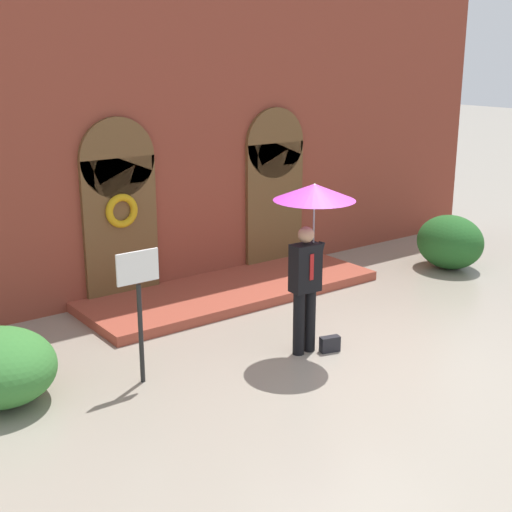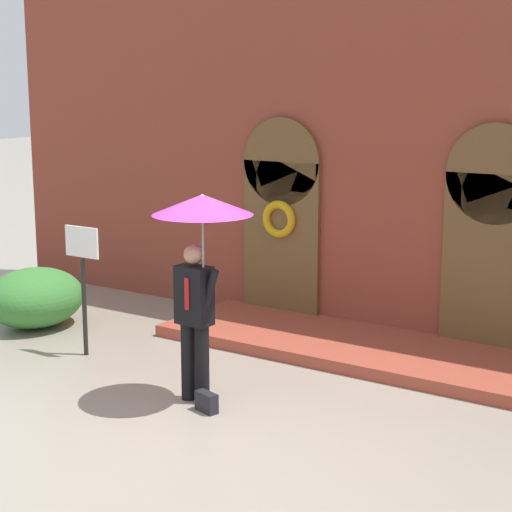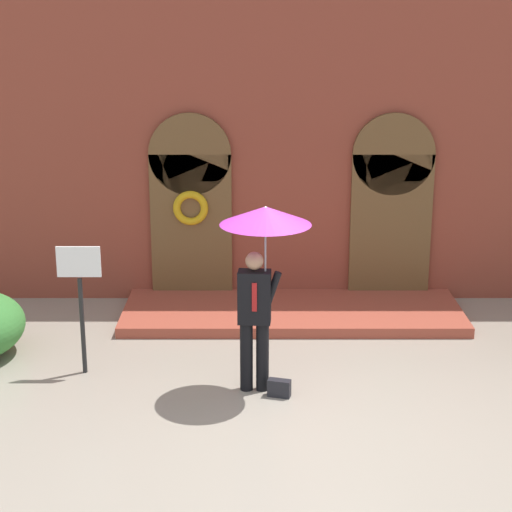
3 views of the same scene
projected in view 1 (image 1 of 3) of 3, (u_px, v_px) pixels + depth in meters
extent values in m
plane|color=gray|center=(357.00, 353.00, 9.90)|extent=(80.00, 80.00, 0.00)
cube|color=brown|center=(192.00, 125.00, 12.36)|extent=(14.00, 0.50, 5.60)
cube|color=brown|center=(121.00, 231.00, 11.66)|extent=(1.30, 0.08, 2.40)
cylinder|color=brown|center=(117.00, 158.00, 11.32)|extent=(1.30, 0.08, 1.30)
cube|color=brown|center=(274.00, 206.00, 13.50)|extent=(1.30, 0.08, 2.40)
cylinder|color=brown|center=(275.00, 143.00, 13.16)|extent=(1.30, 0.08, 1.30)
torus|color=#C69314|center=(122.00, 211.00, 11.50)|extent=(0.56, 0.12, 0.56)
cube|color=#98402E|center=(232.00, 290.00, 12.23)|extent=(5.20, 1.80, 0.16)
cylinder|color=black|center=(299.00, 323.00, 9.74)|extent=(0.16, 0.16, 0.90)
cylinder|color=black|center=(310.00, 320.00, 9.86)|extent=(0.16, 0.16, 0.90)
cube|color=black|center=(305.00, 268.00, 9.58)|extent=(0.42, 0.27, 0.66)
cube|color=#A51919|center=(312.00, 267.00, 9.47)|extent=(0.06, 0.01, 0.36)
sphere|color=#A87A5B|center=(306.00, 235.00, 9.46)|extent=(0.22, 0.22, 0.22)
cylinder|color=black|center=(318.00, 258.00, 9.68)|extent=(0.22, 0.09, 0.46)
cylinder|color=gray|center=(313.00, 236.00, 9.54)|extent=(0.02, 0.02, 0.98)
cone|color=#992893|center=(314.00, 192.00, 9.38)|extent=(1.10, 1.10, 0.22)
cone|color=white|center=(315.00, 191.00, 9.37)|extent=(0.60, 0.61, 0.20)
cube|color=black|center=(330.00, 344.00, 9.92)|extent=(0.30, 0.19, 0.22)
cylinder|color=black|center=(141.00, 334.00, 8.86)|extent=(0.06, 0.06, 1.30)
cube|color=white|center=(138.00, 267.00, 8.62)|extent=(0.56, 0.03, 0.40)
ellipsoid|color=#235B23|center=(450.00, 242.00, 13.64)|extent=(1.13, 1.33, 1.03)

